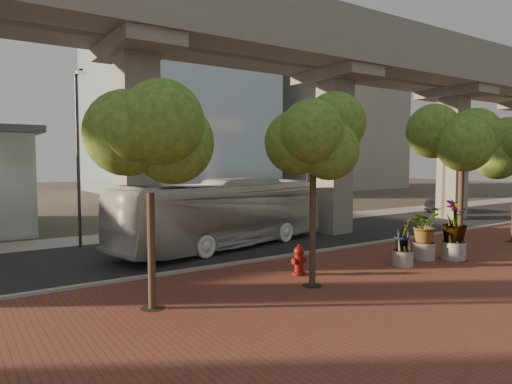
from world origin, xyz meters
TOP-DOWN VIEW (x-y plane):
  - ground at (0.00, 0.00)m, footprint 160.00×160.00m
  - brick_plaza at (0.00, -8.00)m, footprint 70.00×13.00m
  - asphalt_road at (0.00, 2.00)m, footprint 90.00×8.00m
  - curb_strip at (0.00, -2.00)m, footprint 70.00×0.25m
  - far_sidewalk at (0.00, 7.50)m, footprint 90.00×3.00m
  - transit_viaduct at (0.00, 2.00)m, footprint 72.00×5.60m
  - midrise_block at (38.00, 36.00)m, footprint 18.00×16.00m
  - transit_bus at (-1.77, 1.62)m, footprint 12.44×5.47m
  - parked_car at (21.38, 5.18)m, footprint 4.27×2.55m
  - fire_hydrant at (-2.25, -4.78)m, footprint 0.57×0.51m
  - planter_front at (4.00, -5.73)m, footprint 2.09×2.09m
  - planter_right at (5.00, -6.50)m, footprint 2.44×2.44m
  - planter_left at (2.16, -6.06)m, footprint 1.81×1.81m
  - street_tree_far_west at (-8.28, -5.43)m, footprint 3.75×3.75m
  - street_tree_near_west at (-2.84, -6.22)m, footprint 3.49×3.49m
  - street_tree_near_east at (5.01, -6.76)m, footprint 3.96×3.96m
  - streetlamp_west at (-7.71, 5.70)m, footprint 0.43×1.25m
  - streetlamp_east at (8.51, 7.26)m, footprint 0.36×1.07m

SIDE VIEW (x-z plane):
  - ground at x=0.00m, z-range 0.00..0.00m
  - asphalt_road at x=0.00m, z-range 0.00..0.04m
  - brick_plaza at x=0.00m, z-range 0.00..0.06m
  - far_sidewalk at x=0.00m, z-range 0.00..0.06m
  - curb_strip at x=0.00m, z-range 0.00..0.16m
  - fire_hydrant at x=-2.25m, z-range 0.04..1.18m
  - parked_car at x=21.38m, z-range 0.00..1.33m
  - planter_left at x=2.16m, z-range 0.27..2.27m
  - planter_front at x=4.00m, z-range 0.31..2.61m
  - planter_right at x=5.00m, z-range 0.34..2.94m
  - transit_bus at x=-1.77m, z-range 0.00..3.37m
  - streetlamp_east at x=8.51m, z-range 0.62..7.98m
  - street_tree_far_west at x=-8.28m, z-range 1.43..7.63m
  - street_tree_near_west at x=-2.84m, z-range 1.70..8.20m
  - streetlamp_west at x=-7.71m, z-range 0.72..9.36m
  - street_tree_near_east at x=5.01m, z-range 1.83..9.02m
  - transit_viaduct at x=0.00m, z-range 1.09..13.49m
  - midrise_block at x=38.00m, z-range 0.00..24.00m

